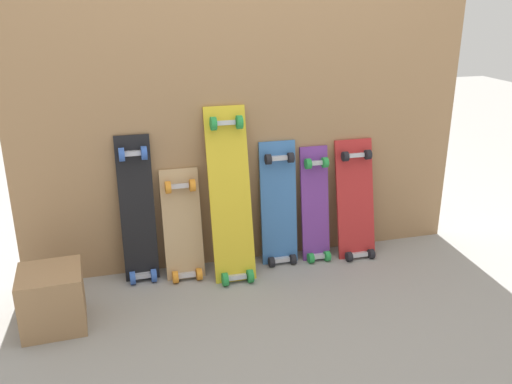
{
  "coord_description": "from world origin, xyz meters",
  "views": [
    {
      "loc": [
        -0.74,
        -2.74,
        1.46
      ],
      "look_at": [
        0.0,
        -0.07,
        0.45
      ],
      "focal_mm": 38.65,
      "sensor_mm": 36.0,
      "label": 1
    }
  ],
  "objects_px": {
    "skateboard_blue": "(279,209)",
    "skateboard_purple": "(316,210)",
    "wooden_crate": "(52,299)",
    "skateboard_black": "(138,215)",
    "skateboard_red": "(356,205)",
    "skateboard_natural": "(183,230)",
    "skateboard_yellow": "(231,201)"
  },
  "relations": [
    {
      "from": "skateboard_yellow",
      "to": "skateboard_purple",
      "type": "bearing_deg",
      "value": 7.11
    },
    {
      "from": "skateboard_blue",
      "to": "skateboard_purple",
      "type": "height_order",
      "value": "skateboard_blue"
    },
    {
      "from": "skateboard_blue",
      "to": "skateboard_black",
      "type": "bearing_deg",
      "value": 179.8
    },
    {
      "from": "skateboard_black",
      "to": "skateboard_red",
      "type": "relative_size",
      "value": 1.13
    },
    {
      "from": "skateboard_black",
      "to": "skateboard_blue",
      "type": "relative_size",
      "value": 1.1
    },
    {
      "from": "skateboard_natural",
      "to": "wooden_crate",
      "type": "height_order",
      "value": "skateboard_natural"
    },
    {
      "from": "skateboard_natural",
      "to": "skateboard_blue",
      "type": "xyz_separation_m",
      "value": [
        0.55,
        0.03,
        0.05
      ]
    },
    {
      "from": "skateboard_red",
      "to": "skateboard_purple",
      "type": "bearing_deg",
      "value": 175.24
    },
    {
      "from": "skateboard_blue",
      "to": "wooden_crate",
      "type": "height_order",
      "value": "skateboard_blue"
    },
    {
      "from": "skateboard_yellow",
      "to": "skateboard_black",
      "type": "bearing_deg",
      "value": 170.88
    },
    {
      "from": "skateboard_natural",
      "to": "skateboard_red",
      "type": "bearing_deg",
      "value": -0.29
    },
    {
      "from": "skateboard_black",
      "to": "skateboard_natural",
      "type": "height_order",
      "value": "skateboard_black"
    },
    {
      "from": "skateboard_natural",
      "to": "skateboard_purple",
      "type": "relative_size",
      "value": 0.9
    },
    {
      "from": "skateboard_blue",
      "to": "wooden_crate",
      "type": "bearing_deg",
      "value": -163.16
    },
    {
      "from": "skateboard_purple",
      "to": "skateboard_blue",
      "type": "bearing_deg",
      "value": 177.03
    },
    {
      "from": "skateboard_purple",
      "to": "wooden_crate",
      "type": "xyz_separation_m",
      "value": [
        -1.41,
        -0.35,
        -0.15
      ]
    },
    {
      "from": "skateboard_black",
      "to": "skateboard_natural",
      "type": "xyz_separation_m",
      "value": [
        0.23,
        -0.03,
        -0.1
      ]
    },
    {
      "from": "skateboard_black",
      "to": "skateboard_purple",
      "type": "distance_m",
      "value": 0.99
    },
    {
      "from": "skateboard_blue",
      "to": "skateboard_purple",
      "type": "xyz_separation_m",
      "value": [
        0.22,
        -0.01,
        -0.02
      ]
    },
    {
      "from": "skateboard_purple",
      "to": "wooden_crate",
      "type": "bearing_deg",
      "value": -166.03
    },
    {
      "from": "skateboard_black",
      "to": "skateboard_red",
      "type": "height_order",
      "value": "skateboard_black"
    },
    {
      "from": "skateboard_purple",
      "to": "skateboard_red",
      "type": "distance_m",
      "value": 0.24
    },
    {
      "from": "skateboard_natural",
      "to": "skateboard_purple",
      "type": "bearing_deg",
      "value": 1.12
    },
    {
      "from": "skateboard_yellow",
      "to": "skateboard_red",
      "type": "bearing_deg",
      "value": 3.33
    },
    {
      "from": "skateboard_natural",
      "to": "skateboard_yellow",
      "type": "bearing_deg",
      "value": -10.84
    },
    {
      "from": "skateboard_purple",
      "to": "skateboard_natural",
      "type": "bearing_deg",
      "value": -178.88
    },
    {
      "from": "skateboard_black",
      "to": "wooden_crate",
      "type": "bearing_deg",
      "value": -139.34
    },
    {
      "from": "skateboard_yellow",
      "to": "wooden_crate",
      "type": "distance_m",
      "value": 0.99
    },
    {
      "from": "skateboard_natural",
      "to": "skateboard_red",
      "type": "distance_m",
      "value": 1.0
    },
    {
      "from": "skateboard_blue",
      "to": "skateboard_purple",
      "type": "relative_size",
      "value": 1.06
    },
    {
      "from": "wooden_crate",
      "to": "skateboard_black",
      "type": "bearing_deg",
      "value": 40.66
    },
    {
      "from": "skateboard_purple",
      "to": "skateboard_red",
      "type": "height_order",
      "value": "skateboard_red"
    }
  ]
}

